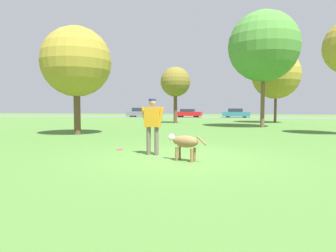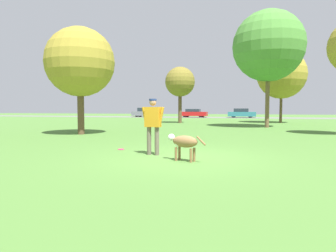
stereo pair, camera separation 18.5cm
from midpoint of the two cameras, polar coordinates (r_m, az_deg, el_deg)
ground_plane at (r=8.57m, az=1.85°, el=-5.99°), size 120.00×120.00×0.00m
far_road_strip at (r=44.52m, az=10.85°, el=1.59°), size 120.00×6.00×0.01m
person at (r=8.91m, az=-3.56°, el=0.87°), size 0.74×0.28×1.68m
dog at (r=7.94m, az=2.42°, el=-3.11°), size 1.11×0.54×0.70m
frisbee at (r=10.25m, az=-9.68°, el=-4.42°), size 0.21×0.21×0.02m
tree_mid_center at (r=23.08m, az=17.53°, el=14.24°), size 5.02×5.02×8.31m
tree_near_left at (r=16.73m, az=-17.39°, el=11.56°), size 3.64×3.64×5.65m
tree_far_left at (r=28.09m, az=1.23°, el=8.36°), size 2.77×2.77×5.22m
tree_far_right at (r=30.33m, az=19.72°, el=9.16°), size 4.52×4.52×6.79m
parked_car_grey at (r=46.98m, az=-5.23°, el=2.57°), size 4.54×1.88×1.43m
parked_car_red at (r=45.07m, az=3.77°, el=2.47°), size 4.01×1.97×1.25m
parked_car_teal at (r=44.73m, az=12.74°, el=2.40°), size 4.01×1.90×1.33m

